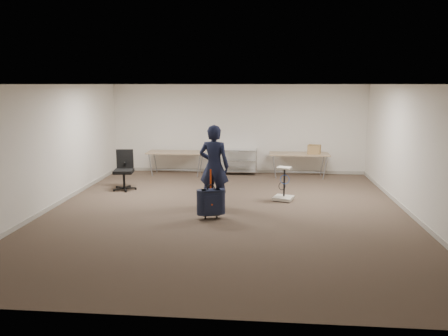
# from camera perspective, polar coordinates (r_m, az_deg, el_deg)

# --- Properties ---
(ground) EXTENTS (9.00, 9.00, 0.00)m
(ground) POSITION_cam_1_polar(r_m,az_deg,el_deg) (9.76, 0.29, -5.79)
(ground) COLOR #443329
(ground) RESTS_ON ground
(room_shell) EXTENTS (8.00, 9.00, 9.00)m
(room_shell) POSITION_cam_1_polar(r_m,az_deg,el_deg) (11.07, 0.89, -3.49)
(room_shell) COLOR white
(room_shell) RESTS_ON ground
(folding_table_left) EXTENTS (1.80, 0.75, 0.73)m
(folding_table_left) POSITION_cam_1_polar(r_m,az_deg,el_deg) (13.70, -6.26, 1.91)
(folding_table_left) COLOR #8E7257
(folding_table_left) RESTS_ON ground
(folding_table_right) EXTENTS (1.80, 0.75, 0.73)m
(folding_table_right) POSITION_cam_1_polar(r_m,az_deg,el_deg) (13.48, 9.79, 1.67)
(folding_table_right) COLOR #8E7257
(folding_table_right) RESTS_ON ground
(wire_shelf) EXTENTS (1.22, 0.47, 0.80)m
(wire_shelf) POSITION_cam_1_polar(r_m,az_deg,el_deg) (13.74, 1.76, 1.00)
(wire_shelf) COLOR silver
(wire_shelf) RESTS_ON ground
(person) EXTENTS (0.76, 0.56, 1.91)m
(person) POSITION_cam_1_polar(r_m,az_deg,el_deg) (9.98, -1.31, 0.23)
(person) COLOR black
(person) RESTS_ON ground
(suitcase) EXTENTS (0.43, 0.32, 1.06)m
(suitcase) POSITION_cam_1_polar(r_m,az_deg,el_deg) (9.21, -1.72, -4.48)
(suitcase) COLOR black
(suitcase) RESTS_ON ground
(office_chair) EXTENTS (0.65, 0.65, 1.07)m
(office_chair) POSITION_cam_1_polar(r_m,az_deg,el_deg) (12.06, -12.89, -1.24)
(office_chair) COLOR black
(office_chair) RESTS_ON ground
(equipment_cart) EXTENTS (0.57, 0.57, 0.83)m
(equipment_cart) POSITION_cam_1_polar(r_m,az_deg,el_deg) (10.79, 7.78, -3.07)
(equipment_cart) COLOR silver
(equipment_cart) RESTS_ON ground
(cardboard_box) EXTENTS (0.43, 0.37, 0.27)m
(cardboard_box) POSITION_cam_1_polar(r_m,az_deg,el_deg) (13.47, 11.69, 2.41)
(cardboard_box) COLOR olive
(cardboard_box) RESTS_ON folding_table_right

